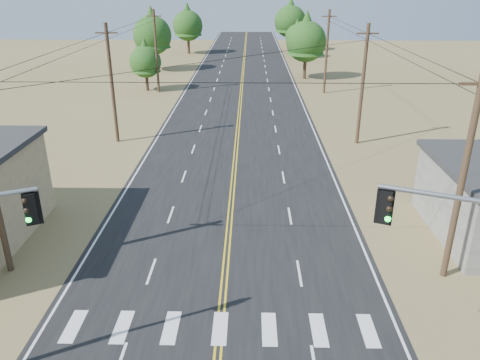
{
  "coord_description": "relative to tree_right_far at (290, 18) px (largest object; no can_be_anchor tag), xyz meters",
  "views": [
    {
      "loc": [
        1.14,
        -7.09,
        13.0
      ],
      "look_at": [
        0.66,
        15.26,
        3.5
      ],
      "focal_mm": 35.0,
      "sensor_mm": 36.0,
      "label": 1
    }
  ],
  "objects": [
    {
      "name": "utility_pole_right_far",
      "position": [
        1.5,
        -38.98,
        -1.25
      ],
      "size": [
        1.8,
        0.3,
        10.0
      ],
      "color": "#4C3826",
      "rests_on": "ground"
    },
    {
      "name": "utility_pole_left_far",
      "position": [
        -19.5,
        -38.98,
        -1.25
      ],
      "size": [
        1.8,
        0.3,
        10.0
      ],
      "color": "#4C3826",
      "rests_on": "ground"
    },
    {
      "name": "tree_left_mid",
      "position": [
        -23.0,
        -23.45,
        -0.39
      ],
      "size": [
        5.87,
        5.87,
        9.78
      ],
      "color": "#3F2D1E",
      "rests_on": "ground"
    },
    {
      "name": "tree_right_far",
      "position": [
        0.0,
        0.0,
        0.0
      ],
      "size": [
        6.25,
        6.25,
        10.41
      ],
      "color": "#3F2D1E",
      "rests_on": "ground"
    },
    {
      "name": "utility_pole_left_mid",
      "position": [
        -19.5,
        -58.98,
        -1.25
      ],
      "size": [
        1.8,
        0.3,
        10.0
      ],
      "color": "#4C3826",
      "rests_on": "ground"
    },
    {
      "name": "tree_left_far",
      "position": [
        -19.93,
        -4.28,
        -0.55
      ],
      "size": [
        5.71,
        5.71,
        9.51
      ],
      "color": "#3F2D1E",
      "rests_on": "ground"
    },
    {
      "name": "utility_pole_right_near",
      "position": [
        1.5,
        -78.98,
        -1.25
      ],
      "size": [
        1.8,
        0.3,
        10.0
      ],
      "color": "#4C3826",
      "rests_on": "ground"
    },
    {
      "name": "tree_right_near",
      "position": [
        0.0,
        -29.45,
        -0.58
      ],
      "size": [
        5.68,
        5.68,
        9.47
      ],
      "color": "#3F2D1E",
      "rests_on": "ground"
    },
    {
      "name": "road",
      "position": [
        -9.0,
        -60.98,
        -6.36
      ],
      "size": [
        15.0,
        200.0,
        0.02
      ],
      "primitive_type": "cube",
      "color": "black",
      "rests_on": "ground"
    },
    {
      "name": "tree_right_mid",
      "position": [
        0.58,
        -9.36,
        -2.1
      ],
      "size": [
        4.19,
        4.19,
        6.99
      ],
      "color": "#3F2D1E",
      "rests_on": "ground"
    },
    {
      "name": "utility_pole_right_mid",
      "position": [
        1.5,
        -58.98,
        -1.25
      ],
      "size": [
        1.8,
        0.3,
        10.0
      ],
      "color": "#4C3826",
      "rests_on": "ground"
    },
    {
      "name": "tree_left_near",
      "position": [
        -21.16,
        -38.02,
        -2.32
      ],
      "size": [
        3.97,
        3.97,
        6.62
      ],
      "color": "#3F2D1E",
      "rests_on": "ground"
    }
  ]
}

